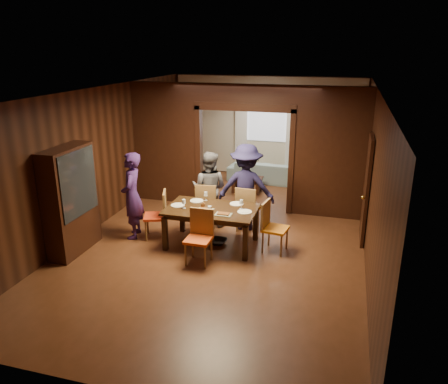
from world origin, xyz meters
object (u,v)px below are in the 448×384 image
(chair_far_l, at_px, (207,204))
(hutch, at_px, (71,201))
(person_grey, at_px, (209,189))
(person_purple, at_px, (132,196))
(sofa, at_px, (264,171))
(chair_right, at_px, (275,227))
(chair_far_r, at_px, (248,208))
(person_navy, at_px, (246,187))
(coffee_table, at_px, (247,185))
(dining_table, at_px, (212,227))
(chair_left, at_px, (155,215))
(chair_near, at_px, (198,238))

(chair_far_l, bearing_deg, hutch, 34.66)
(person_grey, bearing_deg, person_purple, 41.25)
(person_purple, height_order, sofa, person_purple)
(person_purple, distance_m, person_grey, 1.65)
(person_purple, xyz_separation_m, chair_right, (2.86, 0.11, -0.39))
(chair_far_l, xyz_separation_m, chair_far_r, (0.89, 0.00, 0.00))
(person_navy, height_order, coffee_table, person_navy)
(dining_table, height_order, chair_far_r, chair_far_r)
(person_purple, xyz_separation_m, chair_far_l, (1.26, 0.95, -0.39))
(sofa, distance_m, hutch, 5.99)
(chair_far_r, bearing_deg, chair_far_l, 4.02)
(person_grey, distance_m, chair_right, 1.87)
(chair_left, bearing_deg, hutch, -71.61)
(person_navy, distance_m, chair_left, 1.95)
(dining_table, bearing_deg, person_grey, 109.89)
(coffee_table, bearing_deg, chair_left, -108.82)
(chair_left, distance_m, chair_far_r, 1.92)
(dining_table, distance_m, chair_near, 0.78)
(chair_far_l, height_order, chair_far_r, same)
(dining_table, relative_size, chair_left, 1.77)
(person_grey, relative_size, coffee_table, 2.02)
(chair_left, relative_size, chair_near, 1.00)
(person_purple, relative_size, chair_far_l, 1.80)
(coffee_table, distance_m, chair_left, 3.51)
(person_grey, xyz_separation_m, hutch, (-2.05, -1.93, 0.19))
(chair_near, xyz_separation_m, hutch, (-2.41, -0.15, 0.52))
(dining_table, xyz_separation_m, chair_right, (1.23, 0.07, 0.10))
(person_grey, distance_m, person_navy, 0.82)
(hutch, bearing_deg, person_grey, 43.29)
(person_grey, bearing_deg, sofa, -97.34)
(chair_near, bearing_deg, person_grey, 102.14)
(person_grey, xyz_separation_m, chair_near, (0.36, -1.78, -0.32))
(coffee_table, xyz_separation_m, chair_left, (-1.13, -3.31, 0.28))
(person_navy, relative_size, dining_table, 1.06)
(person_navy, distance_m, chair_far_l, 0.93)
(person_navy, height_order, sofa, person_navy)
(person_grey, distance_m, hutch, 2.82)
(chair_far_l, bearing_deg, person_grey, -105.63)
(dining_table, relative_size, chair_far_l, 1.77)
(person_grey, height_order, sofa, person_grey)
(person_purple, height_order, chair_right, person_purple)
(person_navy, height_order, chair_right, person_navy)
(chair_right, bearing_deg, chair_left, 99.46)
(sofa, height_order, chair_left, chair_left)
(person_grey, height_order, chair_far_r, person_grey)
(dining_table, distance_m, coffee_table, 3.35)
(person_navy, relative_size, coffee_table, 2.27)
(hutch, bearing_deg, chair_far_l, 42.09)
(person_navy, bearing_deg, coffee_table, -82.94)
(hutch, bearing_deg, sofa, 64.11)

